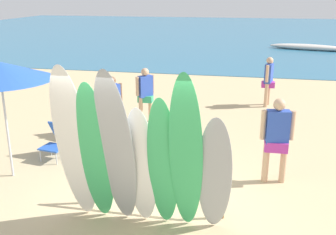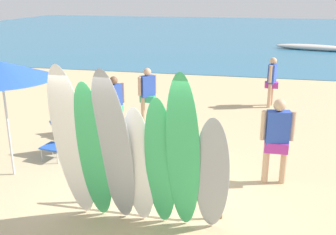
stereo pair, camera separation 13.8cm
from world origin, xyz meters
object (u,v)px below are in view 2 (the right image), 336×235
at_px(beach_chair_blue, 79,120).
at_px(surfboard_white_3, 139,167).
at_px(surfboard_green_1, 94,154).
at_px(surfboard_green_5, 183,157).
at_px(surfboard_rack, 149,185).
at_px(surfboard_grey_6, 212,176).
at_px(beach_chair_red, 59,138).
at_px(beachgoer_photographing, 114,101).
at_px(distant_boat, 315,48).
at_px(surfboard_white_0, 73,146).
at_px(beachgoer_midbeach, 277,136).
at_px(surfboard_green_4, 161,165).
at_px(beach_umbrella, 1,70).
at_px(beachgoer_near_rack, 148,92).
at_px(beachgoer_strolling, 272,79).
at_px(surfboard_grey_2, 114,151).

bearing_deg(beach_chair_blue, surfboard_white_3, -35.37).
relative_size(surfboard_green_1, surfboard_green_5, 0.92).
height_order(surfboard_rack, surfboard_white_3, surfboard_white_3).
height_order(surfboard_white_3, surfboard_grey_6, surfboard_white_3).
distance_m(surfboard_green_1, surfboard_grey_6, 1.82).
bearing_deg(beach_chair_red, beach_chair_blue, 104.56).
bearing_deg(surfboard_green_5, beachgoer_photographing, 120.57).
xyz_separation_m(surfboard_white_3, beachgoer_photographing, (-1.84, 3.97, -0.14)).
bearing_deg(beachgoer_photographing, surfboard_white_3, -115.57).
bearing_deg(surfboard_grey_6, distant_boat, 76.74).
distance_m(surfboard_white_0, beachgoer_photographing, 4.24).
distance_m(surfboard_grey_6, beachgoer_photographing, 4.96).
height_order(beachgoer_midbeach, beachgoer_photographing, beachgoer_midbeach).
xyz_separation_m(surfboard_green_4, distant_boat, (4.88, 21.21, -0.94)).
distance_m(surfboard_white_0, beach_umbrella, 2.60).
bearing_deg(surfboard_green_4, surfboard_rack, 120.51).
bearing_deg(beach_umbrella, beachgoer_midbeach, 8.65).
relative_size(surfboard_rack, beach_chair_red, 3.15).
bearing_deg(distant_boat, surfboard_white_3, -103.88).
relative_size(beachgoer_photographing, beachgoer_near_rack, 0.98).
height_order(surfboard_green_1, beachgoer_photographing, surfboard_green_1).
relative_size(surfboard_grey_6, beachgoer_strolling, 1.27).
relative_size(surfboard_white_0, beachgoer_near_rack, 1.75).
distance_m(surfboard_white_3, surfboard_grey_6, 1.12).
height_order(beachgoer_photographing, beach_umbrella, beach_umbrella).
distance_m(beachgoer_photographing, beach_chair_blue, 1.03).
distance_m(surfboard_green_4, beachgoer_near_rack, 5.37).
relative_size(beachgoer_strolling, beach_chair_blue, 1.94).
bearing_deg(beachgoer_near_rack, beach_umbrella, -159.77).
bearing_deg(beachgoer_near_rack, surfboard_grey_2, -124.82).
bearing_deg(beachgoer_photographing, surfboard_green_4, -111.82).
bearing_deg(surfboard_green_1, distant_boat, 69.12).
height_order(surfboard_rack, beachgoer_strolling, beachgoer_strolling).
distance_m(surfboard_white_3, beach_chair_red, 3.50).
height_order(surfboard_rack, surfboard_green_5, surfboard_green_5).
bearing_deg(beach_umbrella, beachgoer_photographing, 66.33).
distance_m(surfboard_rack, surfboard_grey_2, 1.11).
distance_m(beachgoer_photographing, beach_chair_red, 1.89).
xyz_separation_m(surfboard_grey_2, beachgoer_near_rack, (-0.92, 5.22, -0.41)).
distance_m(surfboard_green_5, beach_umbrella, 4.08).
bearing_deg(beachgoer_near_rack, distant_boat, 23.17).
height_order(surfboard_grey_2, beachgoer_midbeach, surfboard_grey_2).
relative_size(surfboard_green_1, surfboard_green_4, 1.09).
relative_size(surfboard_grey_2, distant_boat, 0.55).
xyz_separation_m(beachgoer_strolling, beach_chair_blue, (-4.88, -3.88, -0.49)).
bearing_deg(beach_chair_red, surfboard_white_0, -48.29).
distance_m(beachgoer_photographing, distant_boat, 18.60).
distance_m(beachgoer_midbeach, distant_boat, 19.43).
relative_size(beachgoer_midbeach, beachgoer_photographing, 1.10).
relative_size(surfboard_white_3, surfboard_green_5, 0.76).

